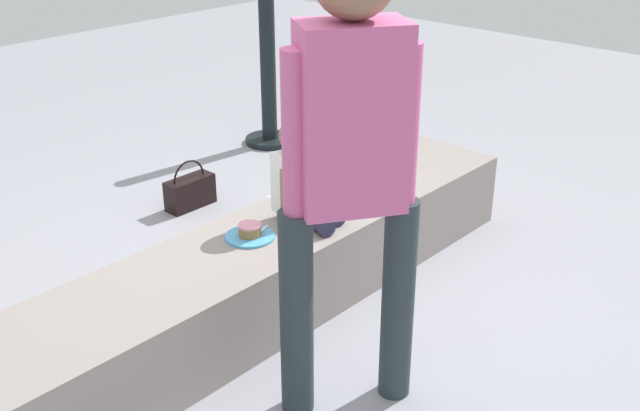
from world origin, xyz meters
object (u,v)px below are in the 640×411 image
Objects in this scene: adult_standing at (351,149)px; handbag_black_leather at (190,191)px; cake_plate at (250,233)px; cake_box_white at (321,205)px; child_seated at (301,176)px; water_bottle_near_gift at (270,215)px.

handbag_black_leather is (0.72, 1.84, -0.94)m from adult_standing.
adult_standing is 7.66× the size of cake_plate.
cake_plate is (0.17, 0.72, -0.63)m from adult_standing.
cake_plate is at bearing -154.48° from cake_box_white.
cake_box_white is (0.98, 0.47, -0.35)m from cake_plate.
cake_box_white is 1.00× the size of handbag_black_leather.
child_seated reaches higher than cake_box_white.
cake_plate is 1.29m from handbag_black_leather.
adult_standing is 1.78m from water_bottle_near_gift.
handbag_black_leather is at bearing 78.02° from child_seated.
water_bottle_near_gift is (0.82, 1.27, -0.94)m from adult_standing.
adult_standing is 0.97m from cake_plate.
water_bottle_near_gift is at bearing 40.47° from cake_plate.
handbag_black_leather is (-0.10, 0.58, 0.01)m from water_bottle_near_gift.
cake_plate is 0.74× the size of handbag_black_leather.
child_seated is at bearing 55.40° from adult_standing.
adult_standing is 1.92m from cake_box_white.
cake_box_white is (0.34, -0.08, -0.03)m from water_bottle_near_gift.
handbag_black_leather is (0.54, 1.13, -0.31)m from cake_plate.
handbag_black_leather is at bearing 100.01° from water_bottle_near_gift.
child_seated is 2.35× the size of water_bottle_near_gift.
child_seated reaches higher than water_bottle_near_gift.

